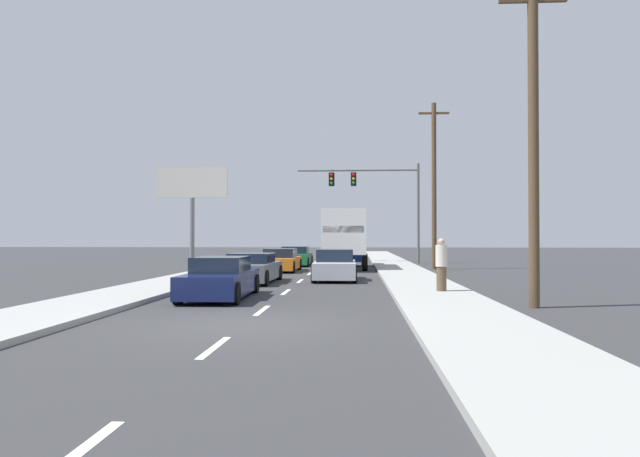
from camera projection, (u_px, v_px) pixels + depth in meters
name	position (u px, v px, depth m)	size (l,w,h in m)	color
ground_plane	(319.00, 266.00, 37.41)	(140.00, 140.00, 0.00)	#333335
sidewalk_right	(401.00, 270.00, 32.11)	(2.69, 80.00, 0.14)	#9E9E99
sidewalk_left	(227.00, 269.00, 32.73)	(2.69, 80.00, 0.14)	#9E9E99
lane_markings	(316.00, 268.00, 34.83)	(0.14, 62.00, 0.01)	silver
car_green	(296.00, 257.00, 38.07)	(1.96, 4.28, 1.29)	#196B38
car_orange	(281.00, 261.00, 31.94)	(1.94, 4.57, 1.27)	orange
car_gray	(252.00, 269.00, 24.01)	(2.06, 4.64, 1.23)	slate
car_navy	(220.00, 279.00, 17.87)	(1.91, 4.64, 1.28)	#141E4C
box_truck	(345.00, 236.00, 34.53)	(2.62, 8.30, 3.44)	white
car_silver	(335.00, 266.00, 25.30)	(1.91, 4.30, 1.37)	#B7BABF
traffic_signal_mast	(369.00, 188.00, 41.82)	(8.83, 0.69, 7.22)	#595B56
utility_pole_near	(533.00, 137.00, 15.49)	(1.80, 0.28, 8.89)	brown
utility_pole_mid	(434.00, 184.00, 33.97)	(1.80, 0.28, 9.82)	brown
roadside_billboard	(192.00, 192.00, 43.83)	(5.39, 0.36, 7.22)	slate
pedestrian_near_corner	(441.00, 265.00, 18.79)	(0.38, 0.38, 1.72)	brown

